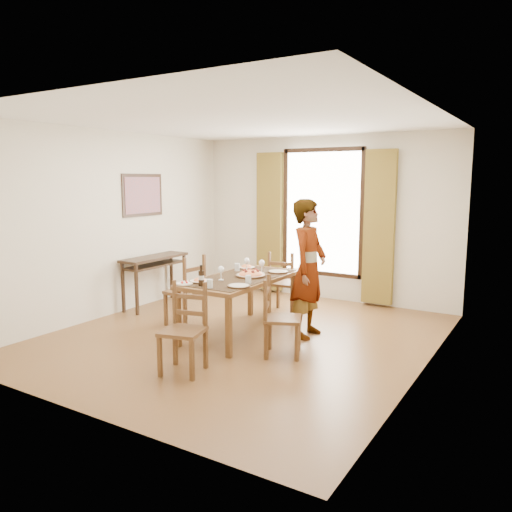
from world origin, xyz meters
The scene contains 22 objects.
ground centered at (0.00, 0.00, 0.00)m, with size 5.00×5.00×0.00m, color #492A17.
room_shell centered at (0.00, 0.13, 1.54)m, with size 4.60×5.10×2.74m.
console_table centered at (-2.03, 0.60, 0.68)m, with size 0.38×1.20×0.80m.
dining_table centered at (-0.08, 0.10, 0.69)m, with size 0.86×1.76×0.76m.
chair_west centered at (-0.92, 0.02, 0.46)m, with size 0.48×0.48×0.98m.
chair_north centered at (-0.09, 1.30, 0.44)m, with size 0.47×0.47×0.94m.
chair_south centered at (0.12, -1.29, 0.44)m, with size 0.50×0.50×0.94m.
chair_east centered at (0.74, -0.35, 0.42)m, with size 0.53×0.53×0.91m.
man centered at (0.70, 0.47, 0.88)m, with size 0.45×0.66×1.76m, color gray.
plate_sw centered at (-0.33, -0.44, 0.78)m, with size 0.27×0.27×0.05m, color silver, non-canonical shape.
plate_se centered at (0.23, -0.42, 0.78)m, with size 0.27×0.27×0.05m, color silver, non-canonical shape.
plate_nw centered at (-0.36, 0.66, 0.78)m, with size 0.27×0.27×0.05m, color silver, non-canonical shape.
plate_ne centered at (0.18, 0.61, 0.78)m, with size 0.27×0.27×0.05m, color silver, non-canonical shape.
pasta_platter centered at (0.02, 0.18, 0.81)m, with size 0.40×0.40×0.10m, color red, non-canonical shape.
caprese_plate centered at (-0.41, -0.64, 0.78)m, with size 0.20×0.20×0.04m, color silver, non-canonical shape.
wine_glass_a centered at (-0.17, -0.21, 0.85)m, with size 0.08×0.08×0.18m, color white, non-canonical shape.
wine_glass_b centered at (0.02, 0.46, 0.85)m, with size 0.08×0.08×0.18m, color white, non-canonical shape.
wine_glass_c centered at (-0.24, 0.49, 0.85)m, with size 0.08×0.08×0.18m, color white, non-canonical shape.
tumbler_a centered at (0.22, -0.20, 0.81)m, with size 0.07×0.07×0.10m, color silver.
tumbler_b centered at (-0.36, 0.43, 0.81)m, with size 0.07×0.07×0.10m, color silver.
tumbler_c centered at (-0.03, -0.64, 0.81)m, with size 0.07×0.07×0.10m, color silver.
wine_bottle centered at (-0.18, -0.60, 0.88)m, with size 0.07×0.07×0.25m, color black, non-canonical shape.
Camera 1 is at (3.36, -5.18, 2.00)m, focal length 35.00 mm.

